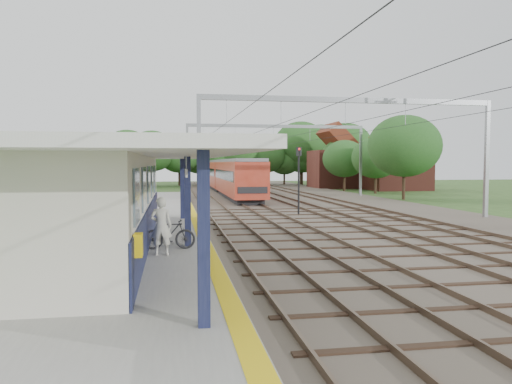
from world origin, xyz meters
TOP-DOWN VIEW (x-y plane):
  - ground at (0.00, 0.00)m, footprint 160.00×160.00m
  - ballast_bed at (4.00, 30.00)m, footprint 18.00×90.00m
  - platform at (-7.50, 14.00)m, footprint 5.00×52.00m
  - yellow_stripe at (-5.25, 14.00)m, footprint 0.45×52.00m
  - station_building at (-8.88, 7.00)m, footprint 3.41×18.00m
  - canopy at (-7.77, 6.00)m, footprint 6.40×20.00m
  - rail_tracks at (1.50, 30.00)m, footprint 11.80×88.00m
  - catenary_system at (3.39, 25.28)m, footprint 17.22×88.00m
  - tree_band at (3.84, 57.12)m, footprint 31.72×30.88m
  - house_near at (21.00, 46.00)m, footprint 7.00×6.12m
  - house_far at (16.00, 52.00)m, footprint 8.00×6.12m
  - person at (-6.80, 4.30)m, footprint 0.71×0.49m
  - bicycle at (-6.55, 5.36)m, footprint 1.80×0.62m
  - train at (-0.50, 41.71)m, footprint 2.72×33.86m
  - signal_post at (1.35, 18.22)m, footprint 0.34×0.31m

SIDE VIEW (x-z plane):
  - ground at x=0.00m, z-range 0.00..0.00m
  - ballast_bed at x=4.00m, z-range 0.00..0.10m
  - platform at x=-7.50m, z-range 0.00..0.35m
  - rail_tracks at x=1.50m, z-range 0.10..0.25m
  - yellow_stripe at x=-5.25m, z-range 0.35..0.36m
  - bicycle at x=-6.55m, z-range 0.35..1.42m
  - person at x=-6.80m, z-range 0.35..2.23m
  - train at x=-0.50m, z-range 0.21..3.80m
  - station_building at x=-8.88m, z-range 0.34..3.74m
  - signal_post at x=1.35m, z-range 0.55..4.85m
  - house_near at x=21.00m, z-range -0.96..6.93m
  - house_far at x=16.00m, z-range -1.09..7.56m
  - canopy at x=-7.77m, z-range 1.92..5.36m
  - tree_band at x=3.84m, z-range 0.51..9.33m
  - catenary_system at x=3.39m, z-range 2.01..9.01m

